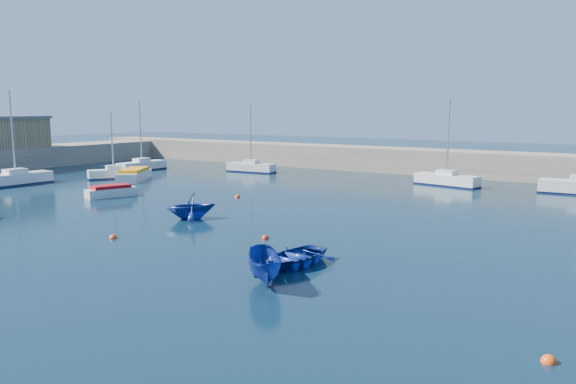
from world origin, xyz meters
The scene contains 17 objects.
ground centered at (0.00, 0.00, 0.00)m, with size 220.00×220.00×0.00m, color #0B2130.
back_wall centered at (0.00, 46.00, 1.30)m, with size 96.00×4.50×2.60m, color gray.
brick_shed_a centered at (-42.00, 24.00, 4.10)m, with size 6.00×8.00×3.40m, color olive.
sailboat_2 centered at (-27.77, 16.56, 0.59)m, with size 1.93×6.53×8.54m.
sailboat_3 centered at (-24.11, 24.65, 0.53)m, with size 3.55×4.89×6.51m.
sailboat_4 centered at (-27.67, 31.57, 0.55)m, with size 1.84×5.99×7.81m.
sailboat_5 centered at (-16.18, 36.90, 0.54)m, with size 5.62×2.05×7.29m.
sailboat_6 centered at (5.34, 37.70, 0.57)m, with size 6.04×2.77×7.73m.
motorboat_1 centered at (-14.84, 16.73, 0.44)m, with size 2.49×4.08×0.94m.
motorboat_2 centered at (-21.49, 25.00, 0.54)m, with size 4.62×5.79×1.15m.
dinghy_center centered at (7.91, 8.17, 0.38)m, with size 2.65×3.71×0.77m, color navy.
dinghy_left centered at (-3.36, 13.52, 0.83)m, with size 2.72×3.15×1.66m, color navy.
dinghy_right centered at (8.29, 5.32, 0.66)m, with size 1.28×3.41×1.32m, color navy.
buoy_0 centered at (-3.12, 7.21, 0.00)m, with size 0.42×0.42×0.42m, color #FF470D.
buoy_1 centered at (3.78, 11.63, 0.00)m, with size 0.41×0.41×0.41m, color red.
buoy_2 centered at (18.93, 3.82, 0.00)m, with size 0.43×0.43×0.43m, color #FF470D.
buoy_3 centered at (-6.31, 21.99, 0.00)m, with size 0.44×0.44×0.44m, color #FF470D.
Camera 1 is at (20.91, -12.28, 6.89)m, focal length 35.00 mm.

